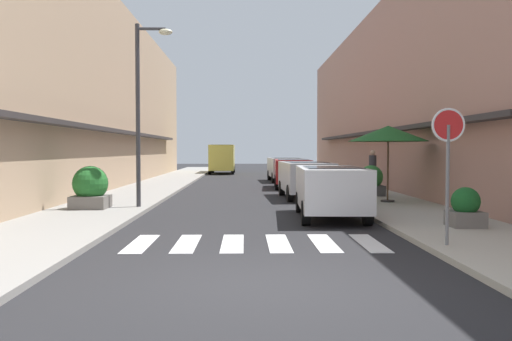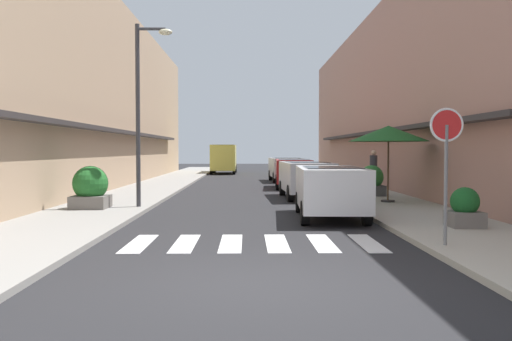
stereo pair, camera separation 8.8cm
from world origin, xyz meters
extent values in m
plane|color=#232326|center=(0.00, 18.07, 0.00)|extent=(99.37, 99.37, 0.00)
cube|color=gray|center=(-4.80, 18.07, 0.06)|extent=(3.08, 63.24, 0.12)
cube|color=#ADA899|center=(4.80, 18.07, 0.06)|extent=(3.08, 63.24, 0.12)
cube|color=tan|center=(-8.84, 19.33, 4.67)|extent=(5.00, 42.65, 9.34)
cube|color=#332D2D|center=(-6.09, 19.33, 2.80)|extent=(0.50, 29.86, 0.16)
cube|color=#A87A6B|center=(8.84, 19.33, 4.58)|extent=(5.00, 42.65, 9.15)
cube|color=#332D2D|center=(6.09, 19.33, 2.80)|extent=(0.50, 29.86, 0.16)
cube|color=silver|center=(-2.38, 3.32, 0.01)|extent=(0.45, 2.20, 0.01)
cube|color=silver|center=(-1.43, 3.32, 0.01)|extent=(0.45, 2.20, 0.01)
cube|color=silver|center=(-0.48, 3.32, 0.01)|extent=(0.45, 2.20, 0.01)
cube|color=silver|center=(0.47, 3.32, 0.01)|extent=(0.45, 2.20, 0.01)
cube|color=silver|center=(1.42, 3.32, 0.01)|extent=(0.45, 2.20, 0.01)
cube|color=silver|center=(2.38, 3.32, 0.01)|extent=(0.45, 2.20, 0.01)
cube|color=silver|center=(2.21, 7.37, 0.89)|extent=(1.95, 4.37, 1.13)
cube|color=black|center=(2.21, 7.15, 1.19)|extent=(1.58, 2.47, 0.56)
cylinder|color=black|center=(1.48, 8.82, 0.32)|extent=(0.25, 0.65, 0.64)
cylinder|color=black|center=(3.07, 8.74, 0.32)|extent=(0.25, 0.65, 0.64)
cylinder|color=black|center=(1.35, 5.99, 0.32)|extent=(0.25, 0.65, 0.64)
cylinder|color=black|center=(2.94, 5.91, 0.32)|extent=(0.25, 0.65, 0.64)
cube|color=silver|center=(2.21, 13.65, 0.89)|extent=(1.91, 4.37, 1.13)
cube|color=black|center=(2.21, 13.43, 1.19)|extent=(1.56, 2.47, 0.56)
cylinder|color=black|center=(1.36, 15.04, 0.32)|extent=(0.24, 0.65, 0.64)
cylinder|color=black|center=(2.95, 15.10, 0.32)|extent=(0.24, 0.65, 0.64)
cylinder|color=black|center=(1.47, 12.20, 0.32)|extent=(0.24, 0.65, 0.64)
cylinder|color=black|center=(3.06, 12.26, 0.32)|extent=(0.24, 0.65, 0.64)
cube|color=maroon|center=(2.21, 19.41, 0.89)|extent=(1.92, 4.11, 1.13)
cube|color=black|center=(2.21, 19.21, 1.19)|extent=(1.56, 2.32, 0.56)
cylinder|color=black|center=(1.47, 20.77, 0.32)|extent=(0.25, 0.65, 0.64)
cylinder|color=black|center=(3.06, 20.70, 0.32)|extent=(0.25, 0.65, 0.64)
cylinder|color=black|center=(1.36, 18.11, 0.32)|extent=(0.25, 0.65, 0.64)
cylinder|color=black|center=(2.95, 18.04, 0.32)|extent=(0.25, 0.65, 0.64)
cube|color=silver|center=(2.21, 25.09, 0.89)|extent=(1.92, 4.55, 1.13)
cube|color=black|center=(2.21, 24.86, 1.19)|extent=(1.57, 2.57, 0.56)
cylinder|color=black|center=(1.36, 26.54, 0.32)|extent=(0.24, 0.65, 0.64)
cylinder|color=black|center=(2.95, 26.60, 0.32)|extent=(0.24, 0.65, 0.64)
cylinder|color=black|center=(1.47, 23.58, 0.32)|extent=(0.24, 0.65, 0.64)
cylinder|color=black|center=(3.06, 23.64, 0.32)|extent=(0.24, 0.65, 0.64)
cube|color=#D8CC4C|center=(-2.06, 36.31, 1.34)|extent=(1.97, 5.41, 2.03)
cube|color=black|center=(-2.06, 36.04, 2.09)|extent=(1.65, 3.03, 0.56)
cylinder|color=black|center=(-2.95, 38.09, 0.32)|extent=(0.22, 0.64, 0.64)
cylinder|color=black|center=(-1.16, 38.08, 0.32)|extent=(0.22, 0.64, 0.64)
cylinder|color=black|center=(-2.97, 34.53, 0.32)|extent=(0.22, 0.64, 0.64)
cylinder|color=black|center=(-1.18, 34.52, 0.32)|extent=(0.22, 0.64, 0.64)
cylinder|color=slate|center=(3.66, 2.42, 1.27)|extent=(0.07, 0.07, 2.30)
cylinder|color=red|center=(3.66, 2.42, 2.42)|extent=(0.64, 0.03, 0.64)
torus|color=white|center=(3.66, 2.42, 2.42)|extent=(0.65, 0.05, 0.65)
cylinder|color=#38383D|center=(-3.64, 9.52, 3.04)|extent=(0.14, 0.14, 5.83)
cylinder|color=#38383D|center=(-3.19, 9.52, 5.80)|extent=(0.90, 0.10, 0.10)
ellipsoid|color=beige|center=(-2.74, 9.52, 5.70)|extent=(0.44, 0.28, 0.20)
cylinder|color=#262626|center=(4.81, 10.94, 0.15)|extent=(0.48, 0.48, 0.06)
cylinder|color=#4C3823|center=(4.81, 10.94, 1.32)|extent=(0.06, 0.06, 2.40)
cone|color=#19511E|center=(4.81, 10.94, 2.52)|extent=(2.79, 2.79, 0.55)
cube|color=slate|center=(5.02, 4.82, 0.30)|extent=(0.76, 0.76, 0.37)
sphere|color=#195623|center=(5.02, 4.82, 0.73)|extent=(0.68, 0.68, 0.68)
cube|color=slate|center=(-5.05, 9.08, 0.32)|extent=(1.09, 1.09, 0.40)
sphere|color=#236628|center=(-5.05, 9.08, 0.90)|extent=(1.09, 1.09, 1.09)
cube|color=#4C4C4C|center=(4.84, 13.59, 0.32)|extent=(0.97, 0.97, 0.41)
sphere|color=#2D7533|center=(4.84, 13.59, 0.86)|extent=(0.95, 0.95, 0.95)
cylinder|color=#282B33|center=(5.65, 16.67, 0.56)|extent=(0.26, 0.26, 0.88)
cylinder|color=#333338|center=(5.65, 16.67, 1.35)|extent=(0.34, 0.34, 0.70)
sphere|color=tan|center=(5.65, 16.67, 1.82)|extent=(0.24, 0.24, 0.24)
camera|label=1|loc=(-0.23, -7.72, 1.94)|focal=37.56mm
camera|label=2|loc=(-0.14, -7.72, 1.94)|focal=37.56mm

